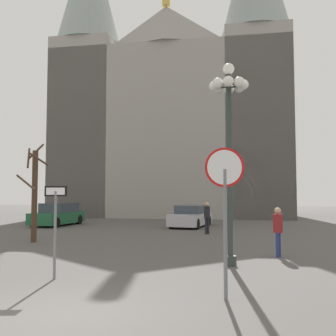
{
  "coord_description": "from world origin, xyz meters",
  "views": [
    {
      "loc": [
        3.21,
        -6.45,
        2.18
      ],
      "look_at": [
        -0.92,
        16.27,
        3.67
      ],
      "focal_mm": 41.61,
      "sensor_mm": 36.0,
      "label": 1
    }
  ],
  "objects_px": {
    "cathedral": "(174,114)",
    "parked_car_far_green": "(58,215)",
    "parked_car_near_silver": "(191,217)",
    "one_way_arrow_sign": "(55,221)",
    "street_lamp": "(229,122)",
    "pedestrian_standing": "(207,215)",
    "bare_tree": "(34,192)",
    "pedestrian_walking": "(278,227)",
    "stop_sign": "(225,191)"
  },
  "relations": [
    {
      "from": "one_way_arrow_sign",
      "to": "street_lamp",
      "type": "bearing_deg",
      "value": 31.44
    },
    {
      "from": "street_lamp",
      "to": "pedestrian_walking",
      "type": "relative_size",
      "value": 3.68
    },
    {
      "from": "bare_tree",
      "to": "pedestrian_walking",
      "type": "bearing_deg",
      "value": -12.27
    },
    {
      "from": "parked_car_far_green",
      "to": "pedestrian_walking",
      "type": "height_order",
      "value": "pedestrian_walking"
    },
    {
      "from": "parked_car_far_green",
      "to": "pedestrian_walking",
      "type": "relative_size",
      "value": 2.66
    },
    {
      "from": "bare_tree",
      "to": "parked_car_far_green",
      "type": "distance_m",
      "value": 9.17
    },
    {
      "from": "parked_car_far_green",
      "to": "pedestrian_walking",
      "type": "bearing_deg",
      "value": -38.92
    },
    {
      "from": "one_way_arrow_sign",
      "to": "street_lamp",
      "type": "distance_m",
      "value": 5.86
    },
    {
      "from": "one_way_arrow_sign",
      "to": "stop_sign",
      "type": "bearing_deg",
      "value": -14.43
    },
    {
      "from": "bare_tree",
      "to": "pedestrian_standing",
      "type": "height_order",
      "value": "bare_tree"
    },
    {
      "from": "one_way_arrow_sign",
      "to": "parked_car_near_silver",
      "type": "xyz_separation_m",
      "value": [
        1.55,
        15.85,
        -0.81
      ]
    },
    {
      "from": "stop_sign",
      "to": "parked_car_near_silver",
      "type": "height_order",
      "value": "stop_sign"
    },
    {
      "from": "cathedral",
      "to": "pedestrian_standing",
      "type": "distance_m",
      "value": 19.67
    },
    {
      "from": "street_lamp",
      "to": "pedestrian_standing",
      "type": "xyz_separation_m",
      "value": [
        -1.41,
        8.87,
        -3.34
      ]
    },
    {
      "from": "street_lamp",
      "to": "pedestrian_walking",
      "type": "distance_m",
      "value": 4.15
    },
    {
      "from": "one_way_arrow_sign",
      "to": "parked_car_far_green",
      "type": "relative_size",
      "value": 0.53
    },
    {
      "from": "street_lamp",
      "to": "pedestrian_walking",
      "type": "height_order",
      "value": "street_lamp"
    },
    {
      "from": "cathedral",
      "to": "pedestrian_standing",
      "type": "height_order",
      "value": "cathedral"
    },
    {
      "from": "stop_sign",
      "to": "bare_tree",
      "type": "bearing_deg",
      "value": 137.88
    },
    {
      "from": "stop_sign",
      "to": "pedestrian_standing",
      "type": "xyz_separation_m",
      "value": [
        -1.4,
        12.64,
        -1.2
      ]
    },
    {
      "from": "stop_sign",
      "to": "pedestrian_standing",
      "type": "bearing_deg",
      "value": 96.3
    },
    {
      "from": "cathedral",
      "to": "parked_car_far_green",
      "type": "distance_m",
      "value": 17.07
    },
    {
      "from": "stop_sign",
      "to": "parked_car_far_green",
      "type": "distance_m",
      "value": 20.26
    },
    {
      "from": "stop_sign",
      "to": "parked_car_near_silver",
      "type": "distance_m",
      "value": 17.27
    },
    {
      "from": "pedestrian_walking",
      "to": "one_way_arrow_sign",
      "type": "bearing_deg",
      "value": -142.53
    },
    {
      "from": "stop_sign",
      "to": "street_lamp",
      "type": "distance_m",
      "value": 4.34
    },
    {
      "from": "bare_tree",
      "to": "parked_car_far_green",
      "type": "xyz_separation_m",
      "value": [
        -3.02,
        8.53,
        -1.5
      ]
    },
    {
      "from": "parked_car_near_silver",
      "to": "cathedral",
      "type": "bearing_deg",
      "value": 104.29
    },
    {
      "from": "stop_sign",
      "to": "pedestrian_walking",
      "type": "relative_size",
      "value": 1.86
    },
    {
      "from": "bare_tree",
      "to": "parked_car_far_green",
      "type": "relative_size",
      "value": 1.0
    },
    {
      "from": "one_way_arrow_sign",
      "to": "pedestrian_standing",
      "type": "bearing_deg",
      "value": 75.71
    },
    {
      "from": "cathedral",
      "to": "stop_sign",
      "type": "bearing_deg",
      "value": -78.55
    },
    {
      "from": "pedestrian_walking",
      "to": "pedestrian_standing",
      "type": "bearing_deg",
      "value": 113.12
    },
    {
      "from": "stop_sign",
      "to": "pedestrian_standing",
      "type": "height_order",
      "value": "stop_sign"
    },
    {
      "from": "stop_sign",
      "to": "pedestrian_walking",
      "type": "height_order",
      "value": "stop_sign"
    },
    {
      "from": "parked_car_near_silver",
      "to": "pedestrian_walking",
      "type": "relative_size",
      "value": 2.77
    },
    {
      "from": "bare_tree",
      "to": "street_lamp",
      "type": "bearing_deg",
      "value": -25.24
    },
    {
      "from": "stop_sign",
      "to": "one_way_arrow_sign",
      "type": "bearing_deg",
      "value": 165.57
    },
    {
      "from": "cathedral",
      "to": "pedestrian_standing",
      "type": "bearing_deg",
      "value": -74.81
    },
    {
      "from": "street_lamp",
      "to": "pedestrian_walking",
      "type": "bearing_deg",
      "value": 50.08
    },
    {
      "from": "stop_sign",
      "to": "pedestrian_walking",
      "type": "distance_m",
      "value": 5.99
    },
    {
      "from": "pedestrian_standing",
      "to": "stop_sign",
      "type": "bearing_deg",
      "value": -83.7
    },
    {
      "from": "street_lamp",
      "to": "pedestrian_standing",
      "type": "height_order",
      "value": "street_lamp"
    },
    {
      "from": "one_way_arrow_sign",
      "to": "parked_car_far_green",
      "type": "height_order",
      "value": "one_way_arrow_sign"
    },
    {
      "from": "bare_tree",
      "to": "parked_car_near_silver",
      "type": "relative_size",
      "value": 0.96
    },
    {
      "from": "cathedral",
      "to": "parked_car_far_green",
      "type": "height_order",
      "value": "cathedral"
    },
    {
      "from": "street_lamp",
      "to": "bare_tree",
      "type": "bearing_deg",
      "value": 154.76
    },
    {
      "from": "cathedral",
      "to": "pedestrian_walking",
      "type": "xyz_separation_m",
      "value": [
        7.57,
        -23.89,
        -8.96
      ]
    },
    {
      "from": "one_way_arrow_sign",
      "to": "bare_tree",
      "type": "distance_m",
      "value": 8.12
    },
    {
      "from": "parked_car_near_silver",
      "to": "parked_car_far_green",
      "type": "bearing_deg",
      "value": -176.55
    }
  ]
}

